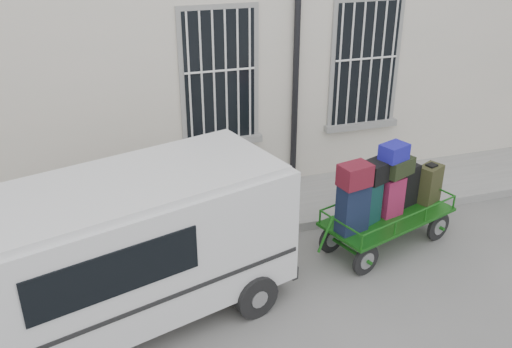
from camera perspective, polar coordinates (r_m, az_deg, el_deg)
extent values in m
plane|color=#60605B|center=(8.25, 4.63, -10.99)|extent=(80.00, 80.00, 0.00)
cube|color=beige|center=(12.03, -4.89, 16.45)|extent=(24.00, 5.00, 6.00)
cylinder|color=black|center=(9.91, 4.11, 13.31)|extent=(0.11, 0.11, 5.60)
cube|color=black|center=(9.71, -3.69, 9.71)|extent=(1.20, 0.08, 2.20)
cube|color=gray|center=(10.07, -3.47, 3.33)|extent=(1.45, 0.22, 0.12)
cube|color=black|center=(10.65, 10.81, 10.75)|extent=(1.20, 0.08, 2.20)
cube|color=gray|center=(10.98, 10.37, 4.88)|extent=(1.45, 0.22, 0.12)
cube|color=gray|center=(9.95, -0.01, -3.42)|extent=(24.00, 1.70, 0.15)
cylinder|color=black|center=(8.45, 10.90, -8.45)|extent=(0.47, 0.20, 0.47)
cylinder|color=gray|center=(8.45, 10.90, -8.45)|extent=(0.27, 0.16, 0.26)
cylinder|color=black|center=(8.87, 7.58, -6.38)|extent=(0.47, 0.20, 0.47)
cylinder|color=gray|center=(8.87, 7.58, -6.38)|extent=(0.27, 0.16, 0.26)
cylinder|color=black|center=(9.54, 17.75, -5.02)|extent=(0.47, 0.20, 0.47)
cylinder|color=gray|center=(9.54, 17.75, -5.02)|extent=(0.27, 0.16, 0.26)
cylinder|color=black|center=(9.92, 14.50, -3.36)|extent=(0.47, 0.20, 0.47)
cylinder|color=gray|center=(9.92, 14.50, -3.36)|extent=(0.27, 0.16, 0.26)
cube|color=#175D15|center=(9.03, 13.03, -4.16)|extent=(2.28, 1.55, 0.05)
cylinder|color=#175D15|center=(8.15, 6.99, -5.98)|extent=(0.27, 0.12, 0.53)
cube|color=black|center=(8.33, 9.65, -3.35)|extent=(0.51, 0.37, 0.76)
cube|color=black|center=(8.15, 9.85, -0.94)|extent=(0.21, 0.18, 0.03)
cube|color=#0C2C2A|center=(8.60, 11.15, -2.95)|extent=(0.47, 0.36, 0.63)
cube|color=black|center=(8.45, 11.34, -0.98)|extent=(0.19, 0.15, 0.03)
cube|color=maroon|center=(8.89, 13.43, -2.23)|extent=(0.40, 0.29, 0.62)
cube|color=black|center=(8.75, 13.65, -0.34)|extent=(0.17, 0.14, 0.03)
cube|color=black|center=(9.23, 14.63, -1.11)|extent=(0.48, 0.38, 0.67)
cube|color=black|center=(9.09, 14.87, 0.86)|extent=(0.20, 0.17, 0.03)
cube|color=#2E2E17|center=(9.45, 16.92, -0.93)|extent=(0.46, 0.41, 0.62)
cube|color=black|center=(9.32, 17.17, 0.84)|extent=(0.19, 0.17, 0.03)
cube|color=#5D121B|center=(8.05, 9.87, -0.12)|extent=(0.49, 0.40, 0.32)
cube|color=black|center=(8.56, 12.09, 0.32)|extent=(0.54, 0.46, 0.31)
cube|color=black|center=(8.72, 13.99, 0.74)|extent=(0.56, 0.46, 0.26)
cube|color=#1F179E|center=(8.57, 13.65, 2.16)|extent=(0.47, 0.41, 0.24)
cube|color=silver|center=(7.19, -12.19, -6.84)|extent=(4.16, 2.70, 1.57)
cube|color=silver|center=(6.79, -12.82, -0.98)|extent=(3.96, 2.52, 0.09)
cube|color=black|center=(6.24, -13.85, -9.66)|extent=(1.85, 0.59, 0.54)
cube|color=black|center=(7.84, 0.67, -1.10)|extent=(0.39, 1.18, 0.48)
cube|color=black|center=(8.34, 0.59, -7.29)|extent=(0.55, 1.57, 0.19)
cube|color=white|center=(8.25, 0.79, -6.04)|extent=(0.13, 0.36, 0.10)
cylinder|color=black|center=(8.05, -22.41, -11.58)|extent=(0.62, 0.36, 0.59)
cylinder|color=black|center=(7.54, -0.05, -12.07)|extent=(0.62, 0.36, 0.59)
cylinder|color=black|center=(8.68, -6.05, -6.61)|extent=(0.62, 0.36, 0.59)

